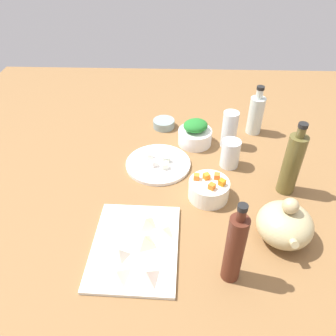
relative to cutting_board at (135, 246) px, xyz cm
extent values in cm
cube|color=brown|center=(-28.25, 7.87, -2.00)|extent=(190.00, 190.00, 3.00)
cube|color=white|center=(0.00, 0.00, 0.00)|extent=(30.07, 23.71, 1.00)
cylinder|color=white|center=(-35.94, 4.14, 0.10)|extent=(22.75, 22.75, 1.20)
cylinder|color=white|center=(-50.19, 17.35, 2.41)|extent=(12.73, 12.73, 5.81)
cylinder|color=white|center=(-20.47, 20.82, 2.52)|extent=(12.59, 12.59, 6.04)
cylinder|color=#839A98|center=(-61.64, 4.98, 1.12)|extent=(8.76, 8.76, 3.25)
ellipsoid|color=tan|center=(-4.66, 39.94, 4.85)|extent=(15.24, 14.99, 10.70)
sphere|color=tan|center=(-4.66, 39.94, 11.91)|extent=(4.27, 4.27, 4.27)
cylinder|color=tan|center=(1.82, 39.94, 6.19)|extent=(5.38, 2.00, 3.93)
cylinder|color=silver|center=(-59.28, 41.13, 6.95)|extent=(5.86, 5.86, 14.91)
cylinder|color=silver|center=(-59.28, 41.13, 16.20)|extent=(2.64, 2.64, 3.59)
cylinder|color=black|center=(-59.28, 41.13, 18.60)|extent=(2.93, 2.93, 1.20)
cylinder|color=brown|center=(-24.51, 45.70, 9.71)|extent=(5.55, 5.55, 20.42)
cylinder|color=brown|center=(-24.51, 45.70, 21.54)|extent=(2.50, 2.50, 3.24)
cylinder|color=black|center=(-24.51, 45.70, 23.76)|extent=(2.78, 2.78, 1.20)
cylinder|color=#512417|center=(7.82, 24.48, 9.65)|extent=(4.52, 4.52, 20.29)
cylinder|color=#512417|center=(7.82, 24.48, 21.33)|extent=(2.03, 2.03, 3.07)
cylinder|color=black|center=(7.82, 24.48, 23.46)|extent=(2.26, 2.26, 1.20)
cylinder|color=white|center=(-49.27, 29.89, 6.57)|extent=(5.70, 5.70, 14.13)
cylinder|color=white|center=(-37.00, 29.08, 4.52)|extent=(6.52, 6.52, 10.03)
cube|color=orange|center=(-17.55, 21.25, 6.44)|extent=(2.52, 2.52, 1.80)
cube|color=orange|center=(-22.34, 23.17, 6.44)|extent=(2.02, 2.02, 1.80)
cube|color=orange|center=(-19.45, 24.46, 6.44)|extent=(2.53, 2.53, 1.80)
cube|color=orange|center=(-21.78, 16.86, 6.44)|extent=(1.96, 1.96, 1.80)
cube|color=orange|center=(-22.19, 19.93, 6.44)|extent=(2.41, 2.41, 1.80)
ellipsoid|color=#23772A|center=(-50.19, 17.35, 7.43)|extent=(11.37, 11.87, 4.23)
cube|color=white|center=(-32.82, 6.59, 1.80)|extent=(2.68, 2.68, 2.20)
cube|color=white|center=(-38.41, 0.94, 1.80)|extent=(2.54, 2.54, 2.20)
cube|color=white|center=(-36.71, 7.02, 1.80)|extent=(2.50, 2.50, 2.20)
cube|color=silver|center=(-34.02, 2.71, 1.80)|extent=(3.04, 3.04, 2.20)
pyramid|color=beige|center=(10.26, 4.00, 2.02)|extent=(7.55, 7.64, 3.03)
pyramid|color=beige|center=(-0.44, 2.62, 2.06)|extent=(6.42, 6.64, 3.12)
pyramid|color=beige|center=(3.84, -3.55, 1.84)|extent=(4.99, 5.38, 2.68)
pyramid|color=beige|center=(-6.60, 2.44, 2.07)|extent=(7.03, 7.04, 3.15)
pyramid|color=beige|center=(9.83, -3.34, 1.55)|extent=(7.70, 7.82, 2.10)
pyramid|color=beige|center=(-3.68, 7.17, 1.71)|extent=(7.25, 7.28, 2.43)
camera|label=1|loc=(56.34, 10.86, 72.26)|focal=35.56mm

